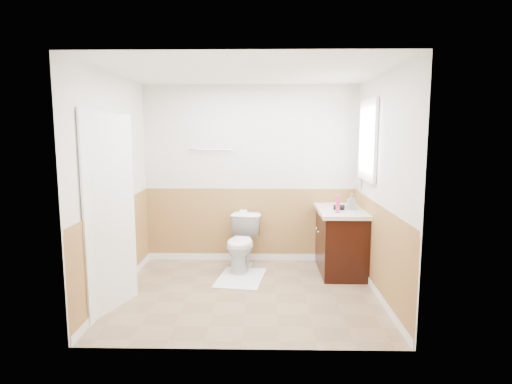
{
  "coord_description": "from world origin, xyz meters",
  "views": [
    {
      "loc": [
        0.2,
        -4.8,
        1.88
      ],
      "look_at": [
        0.1,
        0.25,
        1.15
      ],
      "focal_mm": 30.36,
      "sensor_mm": 36.0,
      "label": 1
    }
  ],
  "objects_px": {
    "toilet": "(242,243)",
    "soap_dispenser": "(351,201)",
    "bath_mat": "(241,278)",
    "vanity_cabinet": "(340,241)",
    "lotion_bottle": "(338,204)"
  },
  "relations": [
    {
      "from": "toilet",
      "to": "soap_dispenser",
      "type": "relative_size",
      "value": 3.53
    },
    {
      "from": "bath_mat",
      "to": "vanity_cabinet",
      "type": "xyz_separation_m",
      "value": [
        1.31,
        0.38,
        0.39
      ]
    },
    {
      "from": "lotion_bottle",
      "to": "soap_dispenser",
      "type": "relative_size",
      "value": 1.06
    },
    {
      "from": "lotion_bottle",
      "to": "vanity_cabinet",
      "type": "bearing_deg",
      "value": 73.54
    },
    {
      "from": "toilet",
      "to": "vanity_cabinet",
      "type": "bearing_deg",
      "value": 8.7
    },
    {
      "from": "soap_dispenser",
      "to": "toilet",
      "type": "bearing_deg",
      "value": 176.87
    },
    {
      "from": "toilet",
      "to": "bath_mat",
      "type": "xyz_separation_m",
      "value": [
        0.0,
        -0.38,
        -0.36
      ]
    },
    {
      "from": "lotion_bottle",
      "to": "bath_mat",
      "type": "bearing_deg",
      "value": -177.9
    },
    {
      "from": "lotion_bottle",
      "to": "soap_dispenser",
      "type": "bearing_deg",
      "value": 48.98
    },
    {
      "from": "toilet",
      "to": "bath_mat",
      "type": "distance_m",
      "value": 0.52
    },
    {
      "from": "bath_mat",
      "to": "lotion_bottle",
      "type": "relative_size",
      "value": 3.64
    },
    {
      "from": "toilet",
      "to": "soap_dispenser",
      "type": "distance_m",
      "value": 1.55
    },
    {
      "from": "vanity_cabinet",
      "to": "lotion_bottle",
      "type": "xyz_separation_m",
      "value": [
        -0.1,
        -0.34,
        0.56
      ]
    },
    {
      "from": "toilet",
      "to": "vanity_cabinet",
      "type": "distance_m",
      "value": 1.31
    },
    {
      "from": "lotion_bottle",
      "to": "toilet",
      "type": "bearing_deg",
      "value": 164.72
    }
  ]
}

